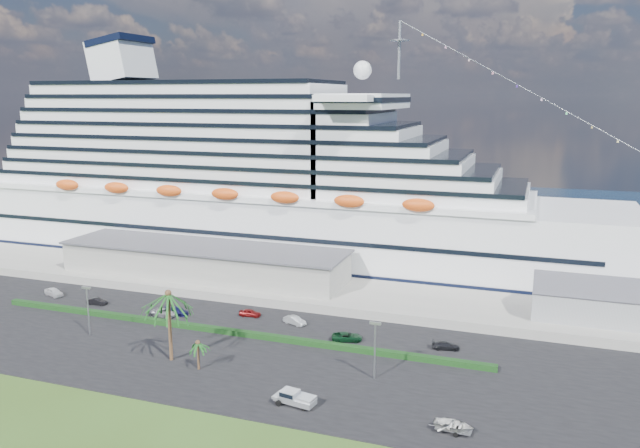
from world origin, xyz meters
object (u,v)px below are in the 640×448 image
at_px(cruise_ship, 266,189).
at_px(pickup_truck, 294,397).
at_px(parked_car_3, 177,311).
at_px(boat_trailer, 454,425).

bearing_deg(cruise_ship, pickup_truck, -63.11).
relative_size(parked_car_3, pickup_truck, 0.81).
xyz_separation_m(pickup_truck, boat_trailer, (19.97, -0.08, -0.05)).
bearing_deg(boat_trailer, parked_car_3, 155.18).
relative_size(parked_car_3, boat_trailer, 0.86).
bearing_deg(boat_trailer, pickup_truck, 179.78).
bearing_deg(pickup_truck, parked_car_3, 143.25).
relative_size(pickup_truck, boat_trailer, 1.07).
distance_m(cruise_ship, pickup_truck, 76.41).
xyz_separation_m(cruise_ship, boat_trailer, (53.81, -66.80, -15.58)).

